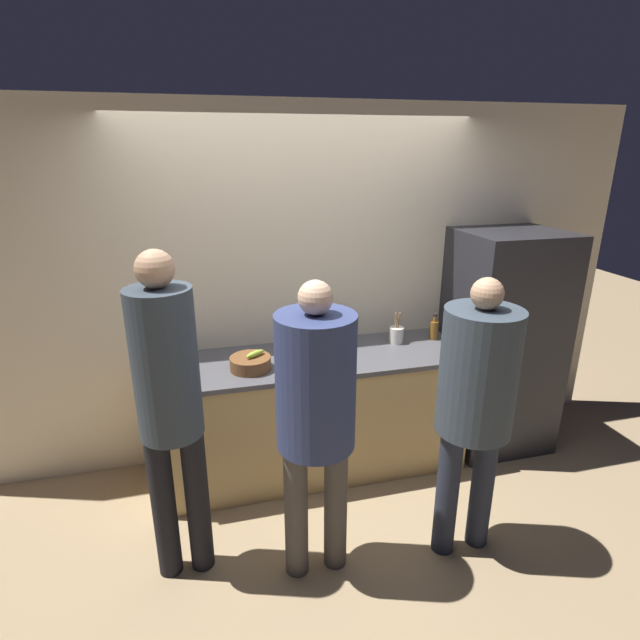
{
  "coord_description": "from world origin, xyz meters",
  "views": [
    {
      "loc": [
        -0.75,
        -2.76,
        2.29
      ],
      "look_at": [
        0.0,
        0.16,
        1.25
      ],
      "focal_mm": 28.0,
      "sensor_mm": 36.0,
      "label": 1
    }
  ],
  "objects_px": {
    "bottle_amber": "(434,329)",
    "cup_white": "(314,355)",
    "refrigerator": "(501,342)",
    "person_center": "(316,404)",
    "person_right": "(476,392)",
    "fruit_bowl": "(251,363)",
    "potted_plant": "(328,329)",
    "utensil_crock": "(396,334)",
    "person_left": "(169,398)"
  },
  "relations": [
    {
      "from": "refrigerator",
      "to": "cup_white",
      "type": "relative_size",
      "value": 16.91
    },
    {
      "from": "person_right",
      "to": "cup_white",
      "type": "xyz_separation_m",
      "value": [
        -0.68,
        0.92,
        -0.09
      ]
    },
    {
      "from": "utensil_crock",
      "to": "cup_white",
      "type": "distance_m",
      "value": 0.71
    },
    {
      "from": "bottle_amber",
      "to": "potted_plant",
      "type": "relative_size",
      "value": 0.86
    },
    {
      "from": "person_right",
      "to": "fruit_bowl",
      "type": "distance_m",
      "value": 1.44
    },
    {
      "from": "person_center",
      "to": "cup_white",
      "type": "xyz_separation_m",
      "value": [
        0.2,
        0.86,
        -0.1
      ]
    },
    {
      "from": "bottle_amber",
      "to": "utensil_crock",
      "type": "bearing_deg",
      "value": 179.34
    },
    {
      "from": "cup_white",
      "to": "potted_plant",
      "type": "distance_m",
      "value": 0.34
    },
    {
      "from": "person_center",
      "to": "bottle_amber",
      "type": "distance_m",
      "value": 1.59
    },
    {
      "from": "person_left",
      "to": "fruit_bowl",
      "type": "xyz_separation_m",
      "value": [
        0.49,
        0.67,
        -0.15
      ]
    },
    {
      "from": "person_right",
      "to": "fruit_bowl",
      "type": "xyz_separation_m",
      "value": [
        -1.12,
        0.91,
        -0.09
      ]
    },
    {
      "from": "refrigerator",
      "to": "person_center",
      "type": "distance_m",
      "value": 1.98
    },
    {
      "from": "person_center",
      "to": "fruit_bowl",
      "type": "bearing_deg",
      "value": 105.47
    },
    {
      "from": "person_right",
      "to": "cup_white",
      "type": "distance_m",
      "value": 1.15
    },
    {
      "from": "person_center",
      "to": "bottle_amber",
      "type": "xyz_separation_m",
      "value": [
        1.19,
        1.05,
        -0.08
      ]
    },
    {
      "from": "fruit_bowl",
      "to": "potted_plant",
      "type": "height_order",
      "value": "potted_plant"
    },
    {
      "from": "person_left",
      "to": "person_center",
      "type": "height_order",
      "value": "person_left"
    },
    {
      "from": "bottle_amber",
      "to": "cup_white",
      "type": "distance_m",
      "value": 1.01
    },
    {
      "from": "potted_plant",
      "to": "person_center",
      "type": "bearing_deg",
      "value": -108.23
    },
    {
      "from": "cup_white",
      "to": "potted_plant",
      "type": "xyz_separation_m",
      "value": [
        0.17,
        0.28,
        0.08
      ]
    },
    {
      "from": "utensil_crock",
      "to": "bottle_amber",
      "type": "xyz_separation_m",
      "value": [
        0.31,
        -0.0,
        0.02
      ]
    },
    {
      "from": "refrigerator",
      "to": "person_left",
      "type": "bearing_deg",
      "value": -162.55
    },
    {
      "from": "cup_white",
      "to": "potted_plant",
      "type": "height_order",
      "value": "potted_plant"
    },
    {
      "from": "refrigerator",
      "to": "person_center",
      "type": "bearing_deg",
      "value": -151.24
    },
    {
      "from": "refrigerator",
      "to": "potted_plant",
      "type": "distance_m",
      "value": 1.37
    },
    {
      "from": "person_left",
      "to": "person_center",
      "type": "bearing_deg",
      "value": -13.81
    },
    {
      "from": "person_left",
      "to": "utensil_crock",
      "type": "xyz_separation_m",
      "value": [
        1.61,
        0.87,
        -0.13
      ]
    },
    {
      "from": "person_center",
      "to": "potted_plant",
      "type": "height_order",
      "value": "person_center"
    },
    {
      "from": "utensil_crock",
      "to": "bottle_amber",
      "type": "height_order",
      "value": "utensil_crock"
    },
    {
      "from": "fruit_bowl",
      "to": "cup_white",
      "type": "height_order",
      "value": "fruit_bowl"
    },
    {
      "from": "person_left",
      "to": "utensil_crock",
      "type": "height_order",
      "value": "person_left"
    },
    {
      "from": "person_left",
      "to": "cup_white",
      "type": "relative_size",
      "value": 18.23
    },
    {
      "from": "utensil_crock",
      "to": "bottle_amber",
      "type": "bearing_deg",
      "value": -0.66
    },
    {
      "from": "person_left",
      "to": "cup_white",
      "type": "distance_m",
      "value": 1.16
    },
    {
      "from": "bottle_amber",
      "to": "potted_plant",
      "type": "height_order",
      "value": "potted_plant"
    },
    {
      "from": "person_right",
      "to": "fruit_bowl",
      "type": "relative_size",
      "value": 6.17
    },
    {
      "from": "potted_plant",
      "to": "bottle_amber",
      "type": "bearing_deg",
      "value": -6.64
    },
    {
      "from": "utensil_crock",
      "to": "person_center",
      "type": "bearing_deg",
      "value": -130.19
    },
    {
      "from": "refrigerator",
      "to": "person_left",
      "type": "relative_size",
      "value": 0.93
    },
    {
      "from": "person_right",
      "to": "potted_plant",
      "type": "xyz_separation_m",
      "value": [
        -0.51,
        1.2,
        -0.01
      ]
    },
    {
      "from": "person_right",
      "to": "utensil_crock",
      "type": "relative_size",
      "value": 7.0
    },
    {
      "from": "person_center",
      "to": "potted_plant",
      "type": "bearing_deg",
      "value": 71.77
    },
    {
      "from": "person_center",
      "to": "person_right",
      "type": "relative_size",
      "value": 1.02
    },
    {
      "from": "refrigerator",
      "to": "bottle_amber",
      "type": "bearing_deg",
      "value": 169.29
    },
    {
      "from": "person_center",
      "to": "utensil_crock",
      "type": "relative_size",
      "value": 7.12
    },
    {
      "from": "refrigerator",
      "to": "cup_white",
      "type": "distance_m",
      "value": 1.52
    },
    {
      "from": "utensil_crock",
      "to": "potted_plant",
      "type": "bearing_deg",
      "value": 169.82
    },
    {
      "from": "person_center",
      "to": "potted_plant",
      "type": "distance_m",
      "value": 1.2
    },
    {
      "from": "bottle_amber",
      "to": "potted_plant",
      "type": "distance_m",
      "value": 0.82
    },
    {
      "from": "fruit_bowl",
      "to": "utensil_crock",
      "type": "bearing_deg",
      "value": 10.33
    }
  ]
}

